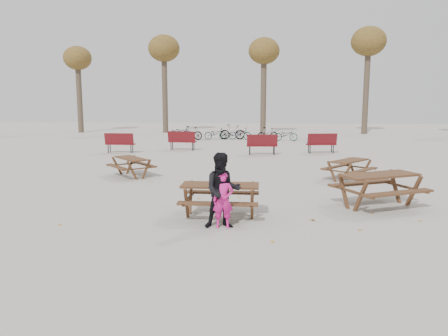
# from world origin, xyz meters

# --- Properties ---
(ground) EXTENTS (80.00, 80.00, 0.00)m
(ground) POSITION_xyz_m (0.00, 0.00, 0.00)
(ground) COLOR gray
(ground) RESTS_ON ground
(main_picnic_table) EXTENTS (1.80, 1.45, 0.78)m
(main_picnic_table) POSITION_xyz_m (0.00, 0.00, 0.59)
(main_picnic_table) COLOR #362113
(main_picnic_table) RESTS_ON ground
(food_tray) EXTENTS (0.18, 0.11, 0.03)m
(food_tray) POSITION_xyz_m (0.04, -0.18, 0.79)
(food_tray) COLOR silver
(food_tray) RESTS_ON main_picnic_table
(bread_roll) EXTENTS (0.14, 0.06, 0.05)m
(bread_roll) POSITION_xyz_m (0.04, -0.18, 0.83)
(bread_roll) COLOR tan
(bread_roll) RESTS_ON food_tray
(soda_bottle) EXTENTS (0.07, 0.07, 0.17)m
(soda_bottle) POSITION_xyz_m (0.04, -0.18, 0.85)
(soda_bottle) COLOR silver
(soda_bottle) RESTS_ON main_picnic_table
(child) EXTENTS (0.47, 0.34, 1.22)m
(child) POSITION_xyz_m (0.15, -0.89, 0.61)
(child) COLOR #D31A7E
(child) RESTS_ON ground
(adult) EXTENTS (0.88, 0.74, 1.63)m
(adult) POSITION_xyz_m (0.14, -0.89, 0.81)
(adult) COLOR black
(adult) RESTS_ON ground
(picnic_table_east) EXTENTS (2.51, 2.34, 0.86)m
(picnic_table_east) POSITION_xyz_m (3.95, 1.27, 0.43)
(picnic_table_east) COLOR #362113
(picnic_table_east) RESTS_ON ground
(picnic_table_north) EXTENTS (1.99, 2.02, 0.68)m
(picnic_table_north) POSITION_xyz_m (-3.68, 5.06, 0.34)
(picnic_table_north) COLOR #362113
(picnic_table_north) RESTS_ON ground
(picnic_table_far) EXTENTS (2.01, 2.05, 0.69)m
(picnic_table_far) POSITION_xyz_m (3.93, 5.07, 0.34)
(picnic_table_far) COLOR #362113
(picnic_table_far) RESTS_ON ground
(park_bench_row) EXTENTS (11.84, 2.27, 1.03)m
(park_bench_row) POSITION_xyz_m (-1.19, 12.30, 0.52)
(park_bench_row) COLOR maroon
(park_bench_row) RESTS_ON ground
(bicycle_row) EXTENTS (8.86, 1.79, 1.02)m
(bicycle_row) POSITION_xyz_m (-1.39, 19.60, 0.44)
(bicycle_row) COLOR black
(bicycle_row) RESTS_ON ground
(tree_row) EXTENTS (32.17, 3.52, 8.26)m
(tree_row) POSITION_xyz_m (0.90, 25.15, 6.19)
(tree_row) COLOR #382B21
(tree_row) RESTS_ON ground
(fallen_leaves) EXTENTS (11.00, 11.00, 0.01)m
(fallen_leaves) POSITION_xyz_m (0.50, 2.50, 0.00)
(fallen_leaves) COLOR #AD7429
(fallen_leaves) RESTS_ON ground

